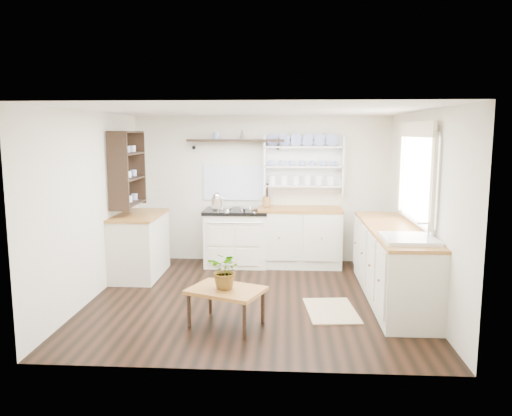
{
  "coord_description": "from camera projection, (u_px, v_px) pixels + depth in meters",
  "views": [
    {
      "loc": [
        0.38,
        -5.95,
        2.05
      ],
      "look_at": [
        0.01,
        0.25,
        1.1
      ],
      "focal_mm": 35.0,
      "sensor_mm": 36.0,
      "label": 1
    }
  ],
  "objects": [
    {
      "name": "floor",
      "position": [
        254.0,
        298.0,
        6.2
      ],
      "size": [
        4.0,
        3.8,
        0.01
      ],
      "primitive_type": "cube",
      "color": "black",
      "rests_on": "ground"
    },
    {
      "name": "wall_back",
      "position": [
        262.0,
        189.0,
        7.91
      ],
      "size": [
        4.0,
        0.02,
        2.3
      ],
      "primitive_type": "cube",
      "color": "beige",
      "rests_on": "ground"
    },
    {
      "name": "wall_right",
      "position": [
        422.0,
        209.0,
        5.91
      ],
      "size": [
        0.02,
        3.8,
        2.3
      ],
      "primitive_type": "cube",
      "color": "beige",
      "rests_on": "ground"
    },
    {
      "name": "wall_left",
      "position": [
        93.0,
        206.0,
        6.15
      ],
      "size": [
        0.02,
        3.8,
        2.3
      ],
      "primitive_type": "cube",
      "color": "beige",
      "rests_on": "ground"
    },
    {
      "name": "ceiling",
      "position": [
        254.0,
        110.0,
        5.86
      ],
      "size": [
        4.0,
        3.8,
        0.01
      ],
      "primitive_type": "cube",
      "color": "white",
      "rests_on": "wall_back"
    },
    {
      "name": "window",
      "position": [
        416.0,
        173.0,
        6.0
      ],
      "size": [
        0.08,
        1.55,
        1.22
      ],
      "color": "white",
      "rests_on": "wall_right"
    },
    {
      "name": "aga_cooker",
      "position": [
        236.0,
        237.0,
        7.71
      ],
      "size": [
        0.97,
        0.68,
        0.9
      ],
      "color": "#EEE8CE",
      "rests_on": "floor"
    },
    {
      "name": "back_cabinets",
      "position": [
        300.0,
        236.0,
        7.68
      ],
      "size": [
        1.27,
        0.63,
        0.9
      ],
      "color": "beige",
      "rests_on": "floor"
    },
    {
      "name": "right_cabinets",
      "position": [
        393.0,
        262.0,
        6.13
      ],
      "size": [
        0.62,
        2.43,
        0.9
      ],
      "color": "beige",
      "rests_on": "floor"
    },
    {
      "name": "belfast_sink",
      "position": [
        409.0,
        250.0,
        5.34
      ],
      "size": [
        0.55,
        0.6,
        0.45
      ],
      "color": "white",
      "rests_on": "right_cabinets"
    },
    {
      "name": "left_cabinets",
      "position": [
        140.0,
        244.0,
        7.13
      ],
      "size": [
        0.62,
        1.13,
        0.9
      ],
      "color": "beige",
      "rests_on": "floor"
    },
    {
      "name": "plate_rack",
      "position": [
        303.0,
        164.0,
        7.77
      ],
      "size": [
        1.2,
        0.22,
        0.9
      ],
      "color": "white",
      "rests_on": "wall_back"
    },
    {
      "name": "high_shelf",
      "position": [
        236.0,
        141.0,
        7.69
      ],
      "size": [
        1.5,
        0.29,
        0.16
      ],
      "color": "black",
      "rests_on": "wall_back"
    },
    {
      "name": "left_shelving",
      "position": [
        127.0,
        168.0,
        6.97
      ],
      "size": [
        0.28,
        0.8,
        1.05
      ],
      "primitive_type": "cube",
      "color": "black",
      "rests_on": "wall_left"
    },
    {
      "name": "kettle",
      "position": [
        217.0,
        200.0,
        7.52
      ],
      "size": [
        0.17,
        0.17,
        0.21
      ],
      "primitive_type": null,
      "color": "silver",
      "rests_on": "aga_cooker"
    },
    {
      "name": "utensil_crock",
      "position": [
        267.0,
        202.0,
        7.71
      ],
      "size": [
        0.13,
        0.13,
        0.15
      ],
      "primitive_type": "cylinder",
      "color": "olive",
      "rests_on": "back_cabinets"
    },
    {
      "name": "center_table",
      "position": [
        226.0,
        293.0,
        5.28
      ],
      "size": [
        0.9,
        0.78,
        0.41
      ],
      "rotation": [
        0.0,
        0.0,
        -0.38
      ],
      "color": "brown",
      "rests_on": "floor"
    },
    {
      "name": "potted_plant",
      "position": [
        226.0,
        270.0,
        5.24
      ],
      "size": [
        0.45,
        0.43,
        0.4
      ],
      "primitive_type": "imported",
      "rotation": [
        0.0,
        0.0,
        -0.41
      ],
      "color": "#3F7233",
      "rests_on": "center_table"
    },
    {
      "name": "floor_rug",
      "position": [
        331.0,
        311.0,
        5.75
      ],
      "size": [
        0.63,
        0.9,
        0.02
      ],
      "primitive_type": "cube",
      "rotation": [
        0.0,
        0.0,
        0.1
      ],
      "color": "#88674F",
      "rests_on": "floor"
    }
  ]
}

